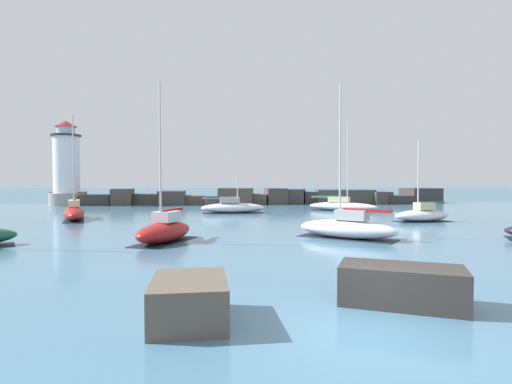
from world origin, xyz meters
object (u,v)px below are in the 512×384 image
lighthouse (67,169)px  sailboat_moored_5 (233,207)px  sailboat_moored_0 (347,227)px  sailboat_moored_6 (342,206)px  sailboat_moored_3 (164,230)px  sailboat_moored_1 (74,212)px  sailboat_moored_2 (422,215)px

lighthouse → sailboat_moored_5: 29.20m
sailboat_moored_0 → sailboat_moored_6: bearing=74.2°
sailboat_moored_3 → sailboat_moored_6: size_ratio=0.90×
sailboat_moored_5 → sailboat_moored_6: 13.42m
sailboat_moored_0 → sailboat_moored_1: size_ratio=1.03×
sailboat_moored_5 → sailboat_moored_6: sailboat_moored_6 is taller
sailboat_moored_0 → sailboat_moored_1: bearing=148.3°
lighthouse → sailboat_moored_2: lighthouse is taller
lighthouse → sailboat_moored_1: bearing=-67.6°
sailboat_moored_0 → sailboat_moored_5: (-7.00, 20.02, -0.03)m
sailboat_moored_5 → sailboat_moored_2: bearing=-31.9°
sailboat_moored_2 → sailboat_moored_3: (-21.35, -10.16, 0.08)m
sailboat_moored_3 → sailboat_moored_5: (4.50, 20.66, -0.04)m
sailboat_moored_1 → sailboat_moored_0: bearing=-31.7°
sailboat_moored_3 → sailboat_moored_5: bearing=77.7°
sailboat_moored_1 → sailboat_moored_6: bearing=16.9°
sailboat_moored_3 → sailboat_moored_5: 21.15m
sailboat_moored_1 → sailboat_moored_2: size_ratio=1.33×
sailboat_moored_0 → sailboat_moored_3: bearing=-176.8°
sailboat_moored_0 → sailboat_moored_2: size_ratio=1.37×
sailboat_moored_1 → sailboat_moored_3: (10.50, -14.22, 0.00)m
sailboat_moored_3 → sailboat_moored_1: bearing=126.4°
sailboat_moored_0 → sailboat_moored_2: bearing=44.0°
sailboat_moored_5 → sailboat_moored_6: size_ratio=0.91×
lighthouse → sailboat_moored_6: lighthouse is taller
sailboat_moored_1 → sailboat_moored_3: 17.68m
sailboat_moored_0 → sailboat_moored_1: (-22.01, 13.58, 0.01)m
lighthouse → sailboat_moored_2: 48.91m
sailboat_moored_0 → sailboat_moored_1: sailboat_moored_0 is taller
sailboat_moored_5 → sailboat_moored_6: (13.25, 2.12, -0.04)m
lighthouse → sailboat_moored_1: lighthouse is taller
sailboat_moored_1 → sailboat_moored_5: (15.00, 6.44, -0.04)m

